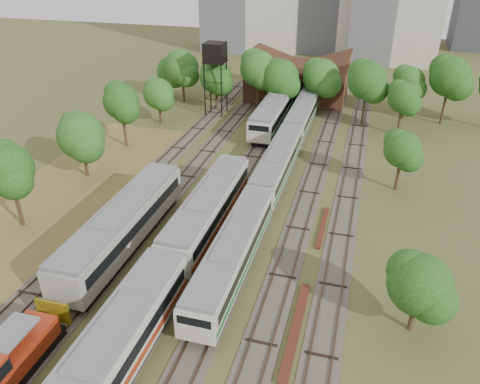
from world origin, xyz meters
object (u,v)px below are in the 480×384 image
(water_tower, at_px, (215,54))
(railcar_red_set, at_px, (170,267))
(shunter_locomotive, at_px, (4,365))
(railcar_green_set, at_px, (278,164))

(water_tower, bearing_deg, railcar_red_set, -76.49)
(shunter_locomotive, bearing_deg, railcar_green_set, 72.37)
(railcar_green_set, bearing_deg, shunter_locomotive, -107.63)
(railcar_green_set, distance_m, water_tower, 24.59)
(railcar_red_set, xyz_separation_m, water_tower, (-9.58, 39.89, 6.91))
(railcar_red_set, relative_size, railcar_green_set, 0.66)
(railcar_red_set, height_order, shunter_locomotive, railcar_red_set)
(railcar_red_set, xyz_separation_m, shunter_locomotive, (-6.00, -10.80, -0.44))
(shunter_locomotive, bearing_deg, railcar_red_set, 60.95)
(railcar_red_set, height_order, railcar_green_set, railcar_red_set)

